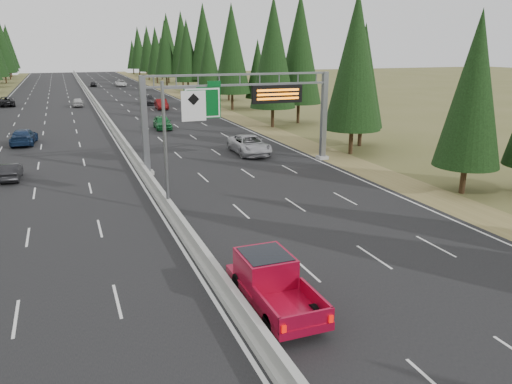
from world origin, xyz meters
TOP-DOWN VIEW (x-y plane):
  - road at (0.00, 80.00)m, footprint 32.00×260.00m
  - shoulder_right at (17.80, 80.00)m, footprint 3.60×260.00m
  - median_barrier at (0.00, 80.00)m, footprint 0.70×260.00m
  - sign_gantry at (8.92, 34.88)m, footprint 16.75×0.98m
  - hov_sign_pole at (0.58, 24.97)m, footprint 2.80×0.50m
  - tree_row_right at (22.15, 80.54)m, footprint 11.38×239.50m
  - silver_minivan at (10.80, 39.61)m, footprint 3.03×6.35m
  - red_pickup at (1.50, 12.23)m, footprint 2.10×5.87m
  - car_ahead_green at (5.87, 57.50)m, footprint 2.22×4.95m
  - car_ahead_dkred at (9.61, 77.84)m, footprint 1.97×5.03m
  - car_ahead_dkgrey at (8.75, 85.58)m, footprint 2.45×5.29m
  - car_ahead_white at (9.01, 129.79)m, footprint 2.96×5.86m
  - car_ahead_far at (2.34, 131.55)m, footprint 1.51×3.75m
  - car_onc_near at (-9.77, 37.18)m, footprint 1.50×3.94m
  - car_onc_blue at (-9.66, 52.56)m, footprint 2.75×5.75m
  - car_onc_white at (-3.02, 86.60)m, footprint 1.86×4.39m
  - car_onc_far at (-14.50, 91.93)m, footprint 3.18×6.03m

SIDE VIEW (x-z plane):
  - shoulder_right at x=17.80m, z-range 0.00..0.06m
  - road at x=0.00m, z-range 0.00..0.08m
  - median_barrier at x=0.00m, z-range -0.01..0.84m
  - car_ahead_far at x=2.34m, z-range 0.08..1.36m
  - car_onc_near at x=-9.77m, z-range 0.08..1.36m
  - car_onc_white at x=-3.02m, z-range 0.08..1.56m
  - car_ahead_dkgrey at x=8.75m, z-range 0.08..1.58m
  - car_ahead_white at x=9.01m, z-range 0.08..1.67m
  - car_onc_blue at x=-9.66m, z-range 0.08..1.70m
  - car_onc_far at x=-14.50m, z-range 0.08..1.70m
  - car_ahead_dkred at x=9.61m, z-range 0.08..1.71m
  - car_ahead_green at x=5.87m, z-range 0.08..1.73m
  - silver_minivan at x=10.80m, z-range 0.08..1.83m
  - red_pickup at x=1.50m, z-range 0.18..2.09m
  - hov_sign_pole at x=0.58m, z-range 0.72..8.72m
  - sign_gantry at x=8.92m, z-range 1.37..9.17m
  - tree_row_right at x=22.15m, z-range -0.45..18.50m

